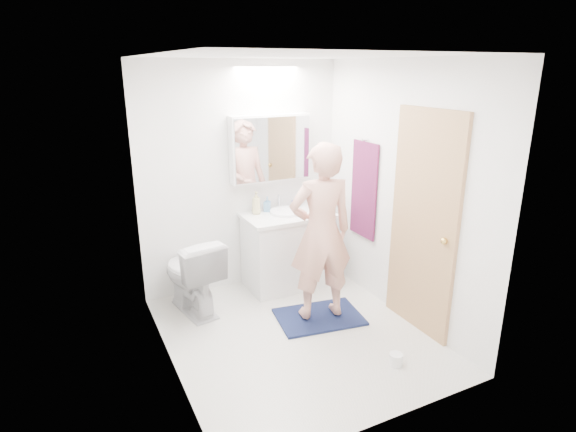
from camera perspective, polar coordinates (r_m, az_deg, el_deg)
floor at (r=4.40m, az=0.89°, el=-14.15°), size 2.50×2.50×0.00m
ceiling at (r=3.73m, az=1.08°, el=18.92°), size 2.50×2.50×0.00m
wall_back at (r=5.00m, az=-5.63°, el=4.68°), size 2.50×0.00×2.50m
wall_front at (r=2.91m, az=12.40°, el=-5.37°), size 2.50×0.00×2.50m
wall_left at (r=3.55m, az=-14.99°, el=-1.31°), size 0.00×2.50×2.50m
wall_right at (r=4.49m, az=13.55°, el=2.77°), size 0.00×2.50×2.50m
vanity_cabinet at (r=5.15m, az=-0.02°, el=-4.30°), size 0.90×0.55×0.78m
countertop at (r=5.01m, az=-0.02°, el=0.05°), size 0.95×0.58×0.04m
sink_basin at (r=5.03m, az=-0.17°, el=0.53°), size 0.36×0.36×0.03m
faucet at (r=5.17m, az=-1.10°, el=1.77°), size 0.02×0.02×0.16m
medicine_cabinet at (r=4.99m, az=-2.18°, el=8.23°), size 0.88×0.14×0.70m
mirror_panel at (r=4.92m, az=-1.81°, el=8.10°), size 0.84×0.01×0.66m
toilet at (r=4.70m, az=-11.67°, el=-6.95°), size 0.56×0.83×0.78m
bath_rug at (r=4.65m, az=3.80°, el=-12.13°), size 0.87×0.66×0.02m
person at (r=4.28m, az=4.03°, el=-2.02°), size 0.66×0.48×1.66m
door at (r=4.29m, az=16.11°, el=-0.96°), size 0.04×0.80×2.00m
door_knob at (r=4.07m, az=18.44°, el=-2.91°), size 0.06×0.06×0.06m
towel at (r=4.92m, az=9.21°, el=3.13°), size 0.02×0.42×1.00m
towel_hook at (r=4.81m, az=9.39°, el=9.11°), size 0.07×0.02×0.02m
soap_bottle_a at (r=4.98m, az=-3.88°, el=1.61°), size 0.10×0.10×0.24m
soap_bottle_b at (r=5.08m, az=-2.54°, el=1.45°), size 0.10×0.10×0.16m
toothbrush_cup at (r=5.21m, az=0.93°, el=1.44°), size 0.09×0.09×0.08m
toilet_paper_roll at (r=4.08m, az=12.98°, el=-16.62°), size 0.11×0.11×0.10m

